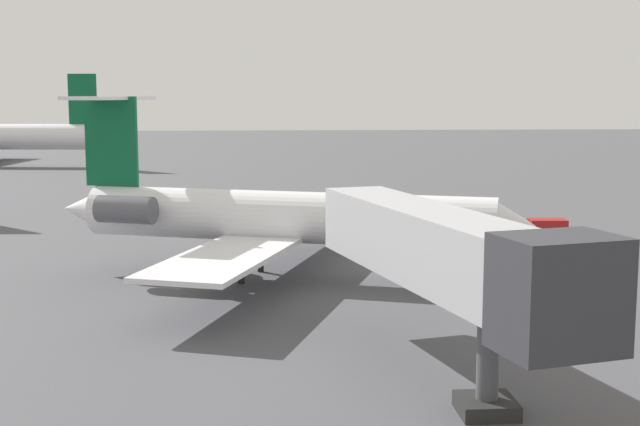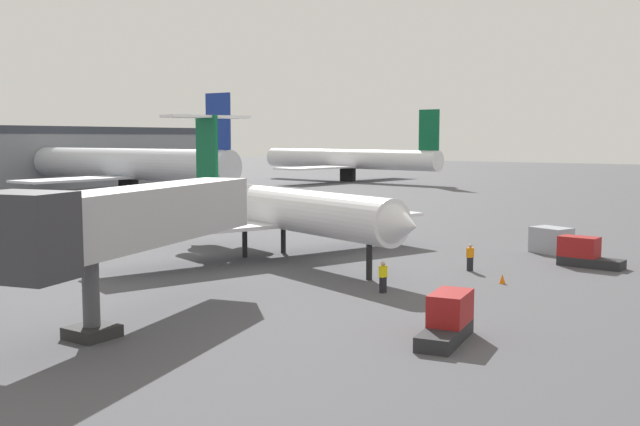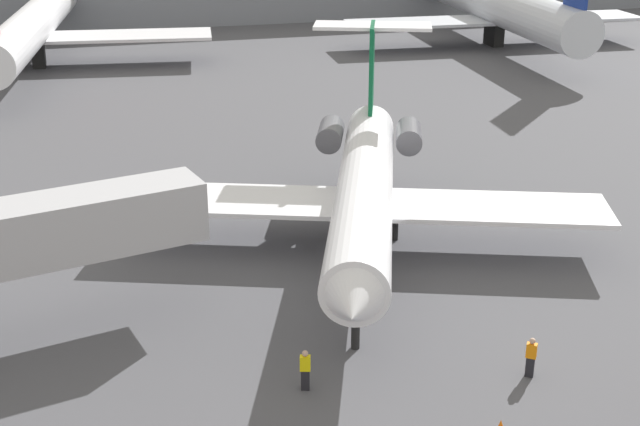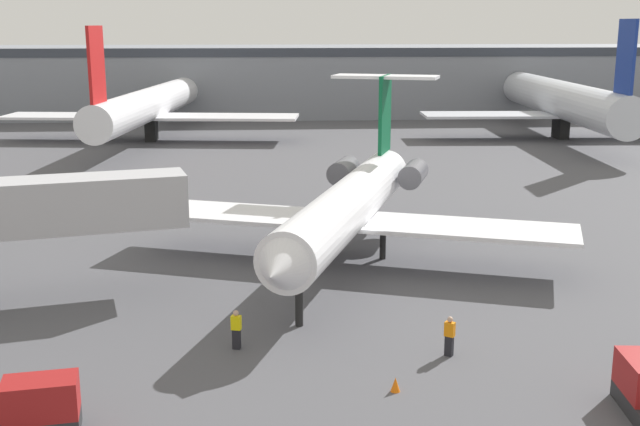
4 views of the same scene
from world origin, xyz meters
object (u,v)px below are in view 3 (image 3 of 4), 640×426
parked_airliner_centre (497,5)px  regional_jet (365,184)px  traffic_cone_near (501,426)px  ground_crew_loader (531,357)px  ground_crew_marshaller (305,370)px  parked_airliner_west_mid (34,25)px

parked_airliner_centre → regional_jet: bearing=-121.9°
regional_jet → traffic_cone_near: (-0.10, -16.42, -3.25)m
ground_crew_loader → parked_airliner_centre: size_ratio=0.04×
parked_airliner_centre → traffic_cone_near: bearing=-115.0°
traffic_cone_near → parked_airliner_centre: 71.84m
traffic_cone_near → parked_airliner_centre: parked_airliner_centre is taller
ground_crew_marshaller → parked_airliner_west_mid: (-11.99, 61.99, 3.29)m
regional_jet → parked_airliner_west_mid: size_ratio=0.64×
traffic_cone_near → parked_airliner_west_mid: bearing=105.1°
ground_crew_marshaller → traffic_cone_near: 7.44m
regional_jet → parked_airliner_west_mid: bearing=109.9°
parked_airliner_west_mid → ground_crew_loader: bearing=-71.9°
regional_jet → traffic_cone_near: size_ratio=47.46×
parked_airliner_west_mid → parked_airliner_centre: 48.28m
regional_jet → ground_crew_loader: regional_jet is taller
regional_jet → ground_crew_marshaller: regional_jet is taller
traffic_cone_near → parked_airliner_west_mid: 68.88m
ground_crew_marshaller → traffic_cone_near: ground_crew_marshaller is taller
ground_crew_marshaller → ground_crew_loader: same height
regional_jet → parked_airliner_west_mid: 53.14m
parked_airliner_centre → ground_crew_marshaller: bearing=-120.9°
ground_crew_marshaller → parked_airliner_centre: 70.72m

